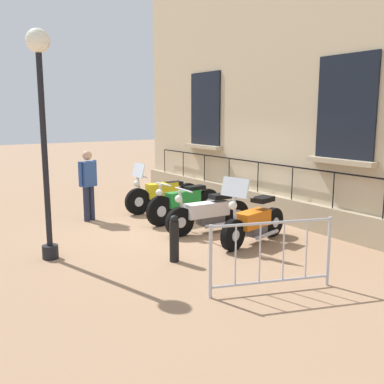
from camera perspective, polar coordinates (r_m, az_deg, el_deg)
The scene contains 10 objects.
ground_plane at distance 9.94m, azimuth -0.73°, elevation -4.63°, with size 60.00×60.00×0.00m, color #9E7A5B.
building_facade at distance 11.34m, azimuth 10.61°, elevation 19.11°, with size 0.82×10.87×8.88m.
motorcycle_yellow at distance 11.53m, azimuth -3.79°, elevation -0.29°, with size 2.19×0.65×1.31m.
motorcycle_green at distance 10.42m, azimuth -0.97°, elevation -1.45°, with size 2.15×0.56×0.98m.
motorcycle_white at distance 9.52m, azimuth 2.17°, elevation -2.79°, with size 2.08×0.68×1.00m.
motorcycle_orange at distance 8.75m, azimuth 7.97°, elevation -3.88°, with size 1.95×0.78×1.38m.
lamppost at distance 7.89m, azimuth -18.81°, elevation 9.64°, with size 0.39×0.39×3.90m.
crowd_barrier at distance 6.43m, azimuth 10.28°, elevation -7.88°, with size 1.77×0.65×1.05m.
bollard at distance 7.64m, azimuth -2.32°, elevation -6.00°, with size 0.17×0.17×0.82m.
pedestrian_standing at distance 10.69m, azimuth -13.29°, elevation 1.34°, with size 0.50×0.33×1.68m.
Camera 1 is at (5.25, 8.05, 2.54)m, focal length 41.23 mm.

